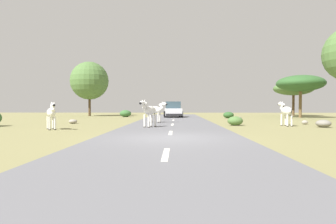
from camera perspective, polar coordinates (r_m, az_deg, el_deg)
name	(u,v)px	position (r m, az deg, el deg)	size (l,w,h in m)	color
ground_plane	(169,139)	(11.56, 0.21, -5.26)	(90.00, 90.00, 0.00)	olive
road	(170,138)	(11.55, 0.31, -5.14)	(6.00, 64.00, 0.05)	slate
lane_markings	(169,140)	(10.56, 0.18, -5.58)	(0.16, 56.00, 0.01)	silver
zebra_0	(149,111)	(17.11, -3.73, 0.23)	(1.02, 1.58, 1.61)	silver
zebra_1	(286,111)	(20.24, 22.06, 0.17)	(0.61, 1.72, 1.62)	silver
zebra_2	(156,110)	(21.96, -2.33, 0.39)	(1.55, 0.99, 1.58)	silver
zebra_3	(51,113)	(17.10, -21.85, -0.17)	(1.06, 1.47, 1.54)	silver
car_0	(173,110)	(32.80, 0.96, 0.40)	(2.24, 4.45, 1.74)	silver
tree_0	(293,89)	(41.80, 23.35, 4.23)	(5.11, 5.11, 4.49)	brown
tree_2	(89,81)	(39.01, -15.12, 5.92)	(4.87, 4.87, 6.99)	#4C3823
tree_3	(300,83)	(35.62, 24.50, 5.10)	(5.17, 5.17, 4.71)	brown
bush_1	(125,113)	(34.88, -8.32, -0.29)	(1.35, 1.22, 0.81)	#386633
bush_2	(235,121)	(19.89, 13.01, -1.70)	(1.02, 0.91, 0.61)	#4C7038
bush_3	(229,115)	(31.55, 11.76, -0.58)	(1.12, 1.01, 0.67)	#2D5628
rock_1	(305,122)	(22.54, 25.21, -1.84)	(0.43, 0.31, 0.30)	gray
rock_2	(239,118)	(27.62, 13.80, -1.21)	(0.42, 0.32, 0.31)	gray
rock_3	(323,124)	(20.04, 28.12, -2.00)	(0.87, 0.88, 0.46)	gray
rock_4	(73,121)	(22.54, -18.11, -1.77)	(0.62, 0.59, 0.31)	gray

